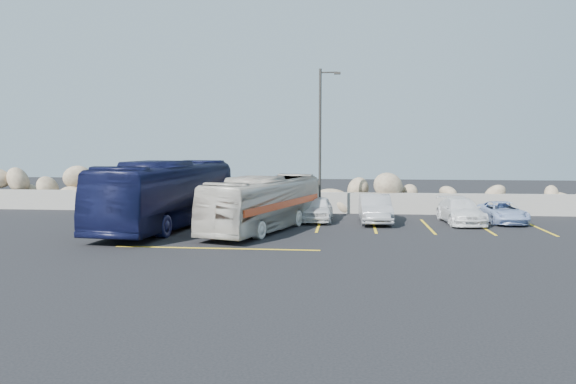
# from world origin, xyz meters

# --- Properties ---
(ground) EXTENTS (90.00, 90.00, 0.00)m
(ground) POSITION_xyz_m (0.00, 0.00, 0.00)
(ground) COLOR black
(ground) RESTS_ON ground
(seawall) EXTENTS (60.00, 0.40, 1.20)m
(seawall) POSITION_xyz_m (0.00, 12.00, 0.60)
(seawall) COLOR gray
(seawall) RESTS_ON ground
(riprap_pile) EXTENTS (54.00, 2.80, 2.60)m
(riprap_pile) POSITION_xyz_m (0.00, 13.20, 1.30)
(riprap_pile) COLOR #927A60
(riprap_pile) RESTS_ON ground
(parking_lines) EXTENTS (18.16, 9.36, 0.01)m
(parking_lines) POSITION_xyz_m (4.64, 5.57, 0.01)
(parking_lines) COLOR yellow
(parking_lines) RESTS_ON ground
(lamppost) EXTENTS (1.14, 0.18, 8.00)m
(lamppost) POSITION_xyz_m (2.56, 9.50, 4.30)
(lamppost) COLOR #33312D
(lamppost) RESTS_ON ground
(vintage_bus) EXTENTS (4.70, 9.33, 2.54)m
(vintage_bus) POSITION_xyz_m (0.15, 5.00, 1.27)
(vintage_bus) COLOR beige
(vintage_bus) RESTS_ON ground
(tour_coach) EXTENTS (3.90, 11.77, 3.22)m
(tour_coach) POSITION_xyz_m (-4.65, 5.56, 1.61)
(tour_coach) COLOR black
(tour_coach) RESTS_ON ground
(car_a) EXTENTS (1.54, 3.79, 1.29)m
(car_a) POSITION_xyz_m (2.45, 8.40, 0.64)
(car_a) COLOR white
(car_a) RESTS_ON ground
(car_b) EXTENTS (1.64, 4.37, 1.43)m
(car_b) POSITION_xyz_m (5.40, 8.12, 0.71)
(car_b) COLOR #A5A6AA
(car_b) RESTS_ON ground
(car_c) EXTENTS (2.07, 4.47, 1.26)m
(car_c) POSITION_xyz_m (9.70, 8.30, 0.63)
(car_c) COLOR white
(car_c) RESTS_ON ground
(car_d) EXTENTS (2.05, 3.98, 1.07)m
(car_d) POSITION_xyz_m (11.88, 8.78, 0.54)
(car_d) COLOR #9CB1DD
(car_d) RESTS_ON ground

